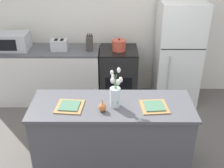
# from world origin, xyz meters

# --- Properties ---
(ground_plane) EXTENTS (10.00, 10.00, 0.00)m
(ground_plane) POSITION_xyz_m (0.00, 0.00, 0.00)
(ground_plane) COLOR #59544F
(back_wall) EXTENTS (5.20, 0.08, 2.70)m
(back_wall) POSITION_xyz_m (0.00, 2.00, 1.35)
(back_wall) COLOR silver
(back_wall) RESTS_ON ground_plane
(kitchen_island) EXTENTS (1.80, 0.66, 0.88)m
(kitchen_island) POSITION_xyz_m (0.00, 0.00, 0.44)
(kitchen_island) COLOR #4C4C51
(kitchen_island) RESTS_ON ground_plane
(back_counter) EXTENTS (1.68, 0.60, 0.91)m
(back_counter) POSITION_xyz_m (-1.06, 1.60, 0.46)
(back_counter) COLOR silver
(back_counter) RESTS_ON ground_plane
(stove_range) EXTENTS (0.60, 0.61, 0.91)m
(stove_range) POSITION_xyz_m (0.10, 1.60, 0.46)
(stove_range) COLOR black
(stove_range) RESTS_ON ground_plane
(refrigerator) EXTENTS (0.68, 0.67, 1.68)m
(refrigerator) POSITION_xyz_m (1.05, 1.60, 0.84)
(refrigerator) COLOR white
(refrigerator) RESTS_ON ground_plane
(flower_vase) EXTENTS (0.13, 0.15, 0.44)m
(flower_vase) POSITION_xyz_m (0.04, -0.03, 1.04)
(flower_vase) COLOR silver
(flower_vase) RESTS_ON kitchen_island
(pear_figurine) EXTENTS (0.08, 0.08, 0.13)m
(pear_figurine) POSITION_xyz_m (-0.10, -0.14, 0.94)
(pear_figurine) COLOR #C66B33
(pear_figurine) RESTS_ON kitchen_island
(plate_setting_left) EXTENTS (0.31, 0.31, 0.02)m
(plate_setting_left) POSITION_xyz_m (-0.46, -0.06, 0.90)
(plate_setting_left) COLOR olive
(plate_setting_left) RESTS_ON kitchen_island
(plate_setting_right) EXTENTS (0.31, 0.31, 0.02)m
(plate_setting_right) POSITION_xyz_m (0.46, -0.06, 0.90)
(plate_setting_right) COLOR olive
(plate_setting_right) RESTS_ON kitchen_island
(toaster) EXTENTS (0.28, 0.18, 0.17)m
(toaster) POSITION_xyz_m (-0.84, 1.57, 1.00)
(toaster) COLOR #B7BABC
(toaster) RESTS_ON back_counter
(cooking_pot) EXTENTS (0.23, 0.23, 0.19)m
(cooking_pot) POSITION_xyz_m (0.10, 1.57, 1.00)
(cooking_pot) COLOR #CC4C38
(cooking_pot) RESTS_ON stove_range
(microwave) EXTENTS (0.48, 0.37, 0.27)m
(microwave) POSITION_xyz_m (-1.57, 1.60, 1.05)
(microwave) COLOR #B7BABC
(microwave) RESTS_ON back_counter
(knife_block) EXTENTS (0.10, 0.14, 0.27)m
(knife_block) POSITION_xyz_m (-0.36, 1.58, 1.02)
(knife_block) COLOR #3D3833
(knife_block) RESTS_ON back_counter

